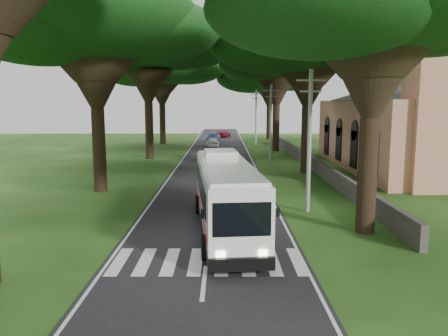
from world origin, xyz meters
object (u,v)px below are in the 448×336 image
Objects in this scene: pole_near at (309,139)px; church at (412,117)px; pole_mid at (271,123)px; coach_bus at (226,195)px; pole_far at (256,116)px; distant_car_a at (213,142)px; distant_car_c at (224,134)px; distant_car_b at (214,138)px; pedestrian at (104,179)px.

church is at bearing 51.50° from pole_near.
pole_mid is 0.69× the size of coach_bus.
pole_far is 1.92× the size of distant_car_a.
church is 3.00× the size of pole_far.
church reaches higher than distant_car_a.
pole_near is at bearing -90.00° from pole_mid.
distant_car_c is (-4.70, 54.27, -3.57)m from pole_near.
pole_mid is 25.42m from distant_car_b.
church is at bearing 128.17° from distant_car_a.
coach_bus is 13.24m from pedestrian.
pole_near is at bearing -90.00° from pole_far.
pedestrian is at bearing -111.51° from pole_far.
distant_car_a reaches higher than distant_car_c.
pole_near reaches higher than distant_car_a.
distant_car_b is 0.97× the size of distant_car_c.
distant_car_a is at bearing 132.19° from church.
church reaches higher than pedestrian.
coach_bus reaches higher than distant_car_b.
distant_car_a is (-6.30, 36.14, -3.44)m from pole_near.
church is 3.00× the size of pole_mid.
church reaches higher than pole_near.
church reaches higher than pole_far.
church is 5.96× the size of distant_car_c.
coach_bus reaches higher than distant_car_a.
coach_bus is at bearing -76.36° from distant_car_b.
church is 6.12× the size of distant_car_b.
coach_bus is 40.00m from distant_car_a.
distant_car_c is at bearing 2.10° from pedestrian.
distant_car_a is 30.78m from pedestrian.
church is at bearing -45.34° from distant_car_b.
distant_car_b is (-6.30, 4.38, -3.50)m from pole_far.
church reaches higher than distant_car_c.
pole_near is 36.84m from distant_car_a.
church is 13.16m from pole_mid.
pedestrian is (-25.69, -9.37, -4.08)m from church.
pole_far is 8.15m from distant_car_a.
pedestrian is at bearing -88.69° from distant_car_b.
pole_near is 44.96m from distant_car_b.
coach_bus is 2.78× the size of distant_car_a.
distant_car_b is (0.00, 8.24, -0.06)m from distant_car_a.
distant_car_a is at bearing -148.49° from pole_far.
distant_car_a is (-1.59, 39.95, -1.07)m from coach_bus.
distant_car_c is at bearing 108.24° from pole_far.
pedestrian reaches higher than distant_car_a.
church reaches higher than distant_car_b.
pole_mid reaches higher than distant_car_a.
church is 28.10m from distant_car_a.
coach_bus is (-17.07, -19.36, -3.10)m from church.
pole_near is 15.07m from pedestrian.
pole_near and pole_mid have the same top height.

